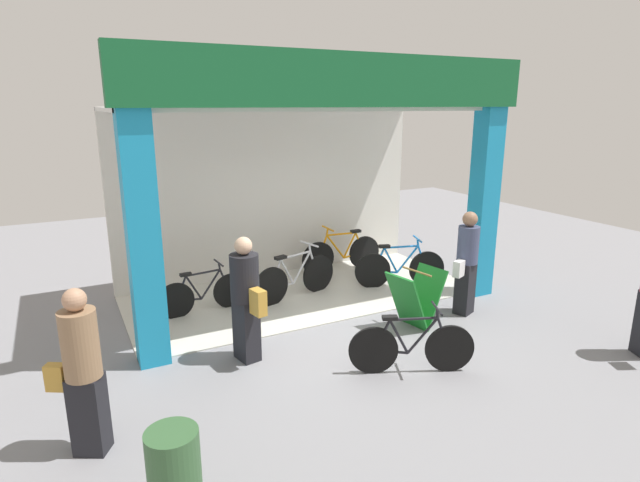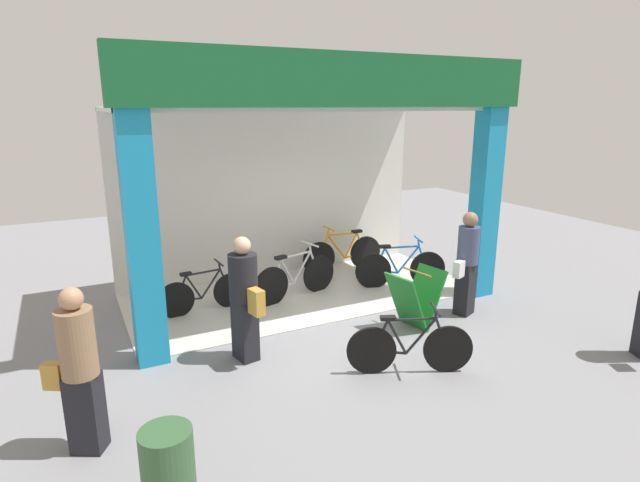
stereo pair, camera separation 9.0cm
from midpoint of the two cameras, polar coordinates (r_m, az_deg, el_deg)
name	(u,v)px [view 1 (the left image)]	position (r m, az deg, el deg)	size (l,w,h in m)	color
ground_plane	(340,321)	(8.23, 1.92, -8.88)	(20.15, 20.15, 0.00)	gray
shop_facade	(299,174)	(8.95, -2.67, 7.44)	(6.27, 3.09, 4.00)	beige
bicycle_inside_0	(295,278)	(9.03, -3.03, -4.10)	(1.69, 0.55, 0.95)	black
bicycle_inside_1	(342,254)	(10.46, 2.19, -1.40)	(1.74, 0.48, 0.96)	black
bicycle_inside_2	(400,268)	(9.70, 8.52, -2.94)	(1.62, 0.64, 0.94)	black
bicycle_inside_3	(204,294)	(8.65, -13.03, -5.70)	(1.51, 0.41, 0.83)	black
bicycle_parked_0	(411,347)	(6.73, 9.66, -11.44)	(1.48, 0.70, 0.88)	black
sandwich_board_sign	(415,299)	(8.03, 10.18, -6.28)	(0.89, 0.70, 0.90)	#197226
pedestrian_1	(83,371)	(5.53, -25.17, -12.83)	(0.58, 0.46, 1.70)	black
pedestrian_2	(467,262)	(8.56, 15.59, -2.23)	(0.59, 0.44, 1.69)	black
pedestrian_3	(246,297)	(6.82, -8.55, -6.14)	(0.44, 0.66, 1.69)	black
trash_bin	(175,479)	(4.68, -16.31, -23.93)	(0.42, 0.42, 0.86)	#335933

